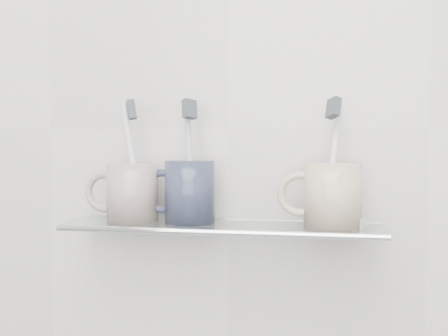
% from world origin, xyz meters
% --- Properties ---
extents(wall_back, '(2.50, 0.00, 2.50)m').
position_xyz_m(wall_back, '(0.00, 1.10, 1.25)').
color(wall_back, '#BCB9B3').
rests_on(wall_back, ground).
extents(shelf_glass, '(0.50, 0.12, 0.01)m').
position_xyz_m(shelf_glass, '(0.00, 1.04, 1.10)').
color(shelf_glass, silver).
rests_on(shelf_glass, wall_back).
extents(shelf_rail, '(0.50, 0.01, 0.01)m').
position_xyz_m(shelf_rail, '(0.00, 0.98, 1.10)').
color(shelf_rail, silver).
rests_on(shelf_rail, shelf_glass).
extents(bracket_left, '(0.02, 0.03, 0.02)m').
position_xyz_m(bracket_left, '(-0.21, 1.09, 1.09)').
color(bracket_left, silver).
rests_on(bracket_left, wall_back).
extents(bracket_right, '(0.02, 0.03, 0.02)m').
position_xyz_m(bracket_right, '(0.21, 1.09, 1.09)').
color(bracket_right, silver).
rests_on(bracket_right, wall_back).
extents(mug_left, '(0.09, 0.09, 0.09)m').
position_xyz_m(mug_left, '(-0.15, 1.04, 1.15)').
color(mug_left, silver).
rests_on(mug_left, shelf_glass).
extents(mug_left_handle, '(0.07, 0.01, 0.07)m').
position_xyz_m(mug_left_handle, '(-0.20, 1.04, 1.15)').
color(mug_left_handle, silver).
rests_on(mug_left_handle, mug_left).
extents(toothbrush_left, '(0.05, 0.03, 0.19)m').
position_xyz_m(toothbrush_left, '(-0.15, 1.04, 1.20)').
color(toothbrush_left, white).
rests_on(toothbrush_left, mug_left).
extents(bristles_left, '(0.02, 0.03, 0.03)m').
position_xyz_m(bristles_left, '(-0.15, 1.04, 1.28)').
color(bristles_left, '#353A3F').
rests_on(bristles_left, toothbrush_left).
extents(mug_center, '(0.11, 0.11, 0.10)m').
position_xyz_m(mug_center, '(-0.05, 1.04, 1.15)').
color(mug_center, '#1A1F32').
rests_on(mug_center, shelf_glass).
extents(mug_center_handle, '(0.07, 0.01, 0.07)m').
position_xyz_m(mug_center_handle, '(-0.10, 1.04, 1.15)').
color(mug_center_handle, '#1A1F32').
rests_on(mug_center_handle, mug_center).
extents(toothbrush_center, '(0.03, 0.06, 0.19)m').
position_xyz_m(toothbrush_center, '(-0.05, 1.04, 1.20)').
color(toothbrush_center, '#9597AA').
rests_on(toothbrush_center, mug_center).
extents(bristles_center, '(0.03, 0.03, 0.03)m').
position_xyz_m(bristles_center, '(-0.05, 1.04, 1.28)').
color(bristles_center, '#353A3F').
rests_on(bristles_center, toothbrush_center).
extents(mug_right, '(0.10, 0.10, 0.10)m').
position_xyz_m(mug_right, '(0.17, 1.04, 1.15)').
color(mug_right, beige).
rests_on(mug_right, shelf_glass).
extents(mug_right_handle, '(0.07, 0.01, 0.07)m').
position_xyz_m(mug_right_handle, '(0.12, 1.04, 1.15)').
color(mug_right_handle, beige).
rests_on(mug_right_handle, mug_right).
extents(toothbrush_right, '(0.03, 0.09, 0.18)m').
position_xyz_m(toothbrush_right, '(0.17, 1.04, 1.20)').
color(toothbrush_right, silver).
rests_on(toothbrush_right, mug_right).
extents(bristles_right, '(0.03, 0.03, 0.04)m').
position_xyz_m(bristles_right, '(0.17, 1.04, 1.28)').
color(bristles_right, '#353A3F').
rests_on(bristles_right, toothbrush_right).
extents(chrome_cap, '(0.03, 0.03, 0.01)m').
position_xyz_m(chrome_cap, '(0.21, 1.04, 1.11)').
color(chrome_cap, silver).
rests_on(chrome_cap, shelf_glass).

